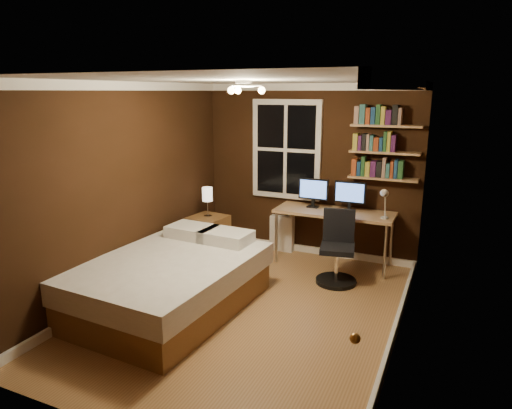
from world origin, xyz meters
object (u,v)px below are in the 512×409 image
at_px(bedside_lamp, 208,202).
at_px(radiator, 282,233).
at_px(bed, 171,282).
at_px(desk, 334,215).
at_px(desk_lamp, 384,203).
at_px(nightstand, 208,236).
at_px(monitor_right, 350,196).
at_px(office_chair, 337,256).
at_px(monitor_left, 313,193).

relative_size(bedside_lamp, radiator, 0.80).
height_order(bed, desk, desk).
bearing_deg(desk_lamp, nightstand, -173.86).
relative_size(monitor_right, office_chair, 0.46).
distance_m(desk, monitor_left, 0.44).
xyz_separation_m(bed, desk_lamp, (1.99, 1.89, 0.68)).
xyz_separation_m(bed, radiator, (0.44, 2.30, -0.04)).
bearing_deg(desk, monitor_left, 166.32).
bearing_deg(nightstand, desk, 22.31).
bearing_deg(monitor_right, bedside_lamp, -164.63).
xyz_separation_m(bed, bedside_lamp, (-0.46, 1.63, 0.52)).
relative_size(monitor_left, office_chair, 0.46).
bearing_deg(monitor_left, bed, -114.04).
bearing_deg(bedside_lamp, radiator, 36.75).
xyz_separation_m(bedside_lamp, radiator, (0.91, 0.68, -0.56)).
bearing_deg(bed, monitor_left, 69.33).
bearing_deg(bed, desk_lamp, 46.86).
xyz_separation_m(radiator, office_chair, (1.07, -0.82, 0.08)).
distance_m(nightstand, office_chair, 1.98).
height_order(bedside_lamp, desk_lamp, desk_lamp).
bearing_deg(radiator, bedside_lamp, -143.25).
height_order(nightstand, desk_lamp, desk_lamp).
xyz_separation_m(radiator, desk, (0.86, -0.22, 0.44)).
height_order(bedside_lamp, office_chair, bedside_lamp).
xyz_separation_m(radiator, desk_lamp, (1.55, -0.41, 0.72)).
relative_size(radiator, office_chair, 0.58).
relative_size(desk, office_chair, 1.75).
xyz_separation_m(desk, monitor_left, (-0.34, 0.08, 0.27)).
bearing_deg(monitor_right, nightstand, -164.63).
distance_m(bedside_lamp, desk_lamp, 2.48).
xyz_separation_m(nightstand, office_chair, (1.97, -0.15, 0.04)).
bearing_deg(nightstand, bedside_lamp, 0.00).
xyz_separation_m(desk_lamp, office_chair, (-0.48, -0.41, -0.65)).
distance_m(bed, desk, 2.49).
bearing_deg(office_chair, monitor_right, 80.94).
xyz_separation_m(monitor_right, office_chair, (0.03, -0.68, -0.64)).
xyz_separation_m(nightstand, desk_lamp, (2.46, 0.26, 0.69)).
distance_m(bed, bedside_lamp, 1.77).
xyz_separation_m(monitor_left, office_chair, (0.55, -0.68, -0.64)).
height_order(nightstand, bedside_lamp, bedside_lamp).
height_order(nightstand, radiator, nightstand).
bearing_deg(nightstand, office_chair, 3.65).
distance_m(nightstand, bedside_lamp, 0.52).
relative_size(bed, office_chair, 2.39).
bearing_deg(monitor_right, desk_lamp, -28.07).
distance_m(nightstand, monitor_right, 2.13).
height_order(radiator, monitor_left, monitor_left).
bearing_deg(desk, desk_lamp, -15.27).
distance_m(nightstand, desk, 1.87).
height_order(nightstand, monitor_right, monitor_right).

